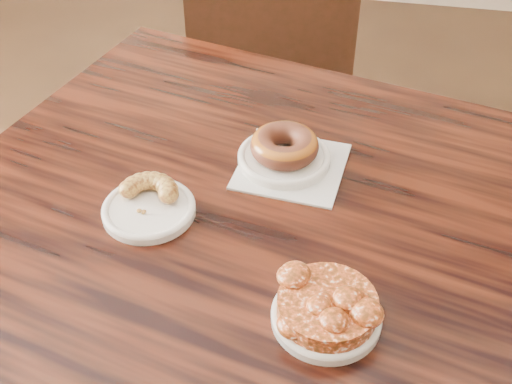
% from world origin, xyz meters
% --- Properties ---
extents(cafe_table, '(1.21, 1.21, 0.75)m').
position_xyz_m(cafe_table, '(0.01, -0.05, 0.38)').
color(cafe_table, black).
rests_on(cafe_table, floor).
extents(chair_far, '(0.56, 0.56, 0.90)m').
position_xyz_m(chair_far, '(-0.12, 0.93, 0.45)').
color(chair_far, black).
rests_on(chair_far, floor).
extents(napkin, '(0.19, 0.19, 0.00)m').
position_xyz_m(napkin, '(0.07, 0.11, 0.75)').
color(napkin, silver).
rests_on(napkin, cafe_table).
extents(plate_donut, '(0.16, 0.16, 0.01)m').
position_xyz_m(plate_donut, '(0.05, 0.12, 0.76)').
color(plate_donut, white).
rests_on(plate_donut, napkin).
extents(plate_cruller, '(0.14, 0.14, 0.01)m').
position_xyz_m(plate_cruller, '(-0.13, -0.04, 0.76)').
color(plate_cruller, white).
rests_on(plate_cruller, cafe_table).
extents(plate_fritter, '(0.14, 0.14, 0.01)m').
position_xyz_m(plate_fritter, '(0.16, -0.19, 0.76)').
color(plate_fritter, silver).
rests_on(plate_fritter, cafe_table).
extents(glazed_donut, '(0.11, 0.11, 0.04)m').
position_xyz_m(glazed_donut, '(0.05, 0.12, 0.79)').
color(glazed_donut, brown).
rests_on(glazed_donut, plate_donut).
extents(apple_fritter, '(0.17, 0.17, 0.04)m').
position_xyz_m(apple_fritter, '(0.16, -0.19, 0.78)').
color(apple_fritter, '#461F07').
rests_on(apple_fritter, plate_fritter).
extents(cruller_fragment, '(0.11, 0.11, 0.03)m').
position_xyz_m(cruller_fragment, '(-0.13, -0.04, 0.78)').
color(cruller_fragment, '#5E3012').
rests_on(cruller_fragment, plate_cruller).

